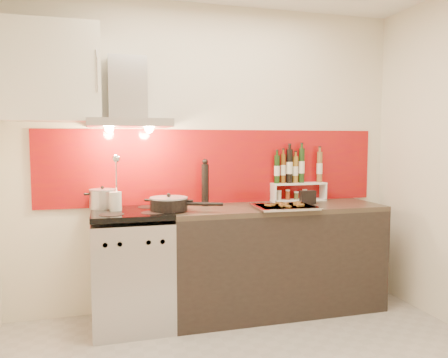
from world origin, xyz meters
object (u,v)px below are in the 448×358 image
object	(u,v)px
baking_tray	(285,206)
pepper_mill	(205,183)
counter	(276,258)
stock_pot	(103,199)
saute_pan	(170,204)
range_stove	(132,270)

from	to	relation	value
baking_tray	pepper_mill	bearing A→B (deg)	152.39
counter	stock_pot	size ratio (longest dim) A/B	8.66
saute_pan	baking_tray	distance (m)	0.93
saute_pan	baking_tray	size ratio (longest dim) A/B	1.07
pepper_mill	baking_tray	bearing A→B (deg)	-27.61
counter	stock_pot	bearing A→B (deg)	172.86
baking_tray	counter	bearing A→B (deg)	93.78
range_stove	baking_tray	xyz separation A→B (m)	(1.21, -0.15, 0.47)
pepper_mill	counter	bearing A→B (deg)	-14.63
range_stove	stock_pot	distance (m)	0.61
range_stove	counter	world-z (taller)	range_stove
range_stove	counter	size ratio (longest dim) A/B	0.51
counter	baking_tray	distance (m)	0.49
counter	range_stove	bearing A→B (deg)	-179.77
counter	baking_tray	xyz separation A→B (m)	(0.01, -0.16, 0.47)
range_stove	saute_pan	xyz separation A→B (m)	(0.29, -0.07, 0.52)
pepper_mill	stock_pot	bearing A→B (deg)	178.28
pepper_mill	baking_tray	xyz separation A→B (m)	(0.59, -0.31, -0.18)
counter	saute_pan	size ratio (longest dim) A/B	3.32
range_stove	saute_pan	bearing A→B (deg)	-13.37
range_stove	pepper_mill	size ratio (longest dim) A/B	2.30
counter	saute_pan	bearing A→B (deg)	-175.44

